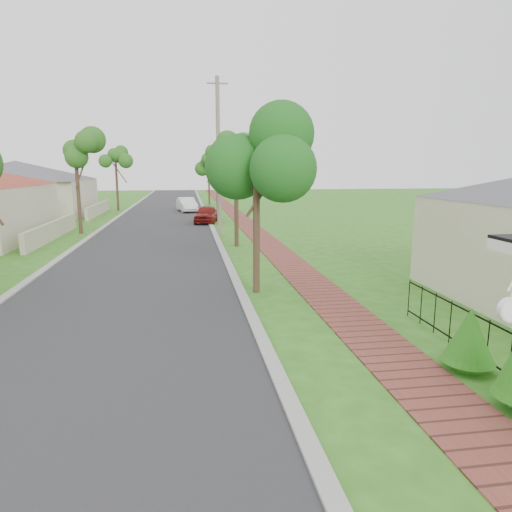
{
  "coord_description": "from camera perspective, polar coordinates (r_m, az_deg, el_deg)",
  "views": [
    {
      "loc": [
        -1.0,
        -7.18,
        3.96
      ],
      "look_at": [
        0.92,
        5.46,
        1.5
      ],
      "focal_mm": 32.0,
      "sensor_mm": 36.0,
      "label": 1
    }
  ],
  "objects": [
    {
      "name": "ground",
      "position": [
        8.26,
        -0.65,
        -17.74
      ],
      "size": [
        160.0,
        160.0,
        0.0
      ],
      "primitive_type": "plane",
      "color": "#326818",
      "rests_on": "ground"
    },
    {
      "name": "road",
      "position": [
        27.54,
        -12.7,
        2.35
      ],
      "size": [
        7.0,
        120.0,
        0.02
      ],
      "primitive_type": "cube",
      "color": "#28282B",
      "rests_on": "ground"
    },
    {
      "name": "kerb_right",
      "position": [
        27.52,
        -5.1,
        2.57
      ],
      "size": [
        0.3,
        120.0,
        0.1
      ],
      "primitive_type": "cube",
      "color": "#9E9E99",
      "rests_on": "ground"
    },
    {
      "name": "kerb_left",
      "position": [
        28.05,
        -20.16,
        2.1
      ],
      "size": [
        0.3,
        120.0,
        0.1
      ],
      "primitive_type": "cube",
      "color": "#9E9E99",
      "rests_on": "ground"
    },
    {
      "name": "sidewalk",
      "position": [
        27.8,
        0.26,
        2.69
      ],
      "size": [
        1.5,
        120.0,
        0.03
      ],
      "primitive_type": "cube",
      "color": "brown",
      "rests_on": "ground"
    },
    {
      "name": "picket_fence",
      "position": [
        9.91,
        29.25,
        -10.8
      ],
      "size": [
        0.03,
        8.02,
        1.0
      ],
      "color": "black",
      "rests_on": "ground"
    },
    {
      "name": "street_trees",
      "position": [
        34.08,
        -12.02,
        11.62
      ],
      "size": [
        10.7,
        37.65,
        5.89
      ],
      "color": "#382619",
      "rests_on": "ground"
    },
    {
      "name": "far_house_grey",
      "position": [
        43.52,
        -27.59,
        7.53
      ],
      "size": [
        15.56,
        15.56,
        4.6
      ],
      "color": "beige",
      "rests_on": "ground"
    },
    {
      "name": "parked_car_red",
      "position": [
        34.04,
        -6.25,
        5.21
      ],
      "size": [
        2.11,
        3.93,
        1.27
      ],
      "primitive_type": "imported",
      "rotation": [
        0.0,
        0.0,
        -0.17
      ],
      "color": "maroon",
      "rests_on": "ground"
    },
    {
      "name": "parked_car_white",
      "position": [
        43.03,
        -8.65,
        6.35
      ],
      "size": [
        2.08,
        4.15,
        1.31
      ],
      "primitive_type": "imported",
      "rotation": [
        0.0,
        0.0,
        0.18
      ],
      "color": "white",
      "rests_on": "ground"
    },
    {
      "name": "near_tree",
      "position": [
        14.35,
        0.05,
        12.44
      ],
      "size": [
        2.13,
        2.13,
        5.46
      ],
      "color": "#382619",
      "rests_on": "ground"
    },
    {
      "name": "utility_pole",
      "position": [
        27.26,
        -4.73,
        12.21
      ],
      "size": [
        1.2,
        0.24,
        9.1
      ],
      "color": "gray",
      "rests_on": "ground"
    }
  ]
}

